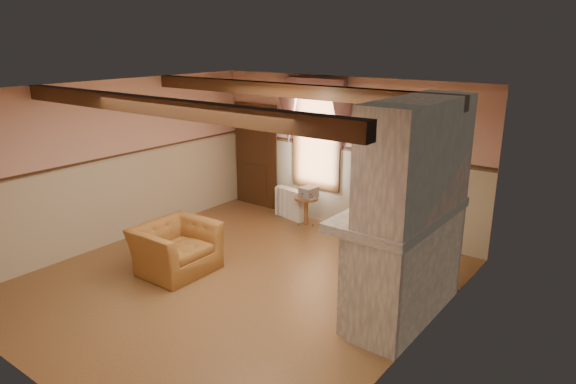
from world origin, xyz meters
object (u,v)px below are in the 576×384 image
Objects in this scene: bowl at (406,202)px; radiator at (290,203)px; oil_lamp at (418,189)px; armchair at (176,248)px; side_table at (306,211)px; mantel_clock at (418,191)px.

radiator is at bearing 149.58° from bowl.
bowl is at bearing -90.00° from oil_lamp.
radiator is 2.50× the size of oil_lamp.
armchair reaches higher than side_table.
oil_lamp is at bearing 90.00° from bowl.
oil_lamp reaches higher than mantel_clock.
armchair is at bearing -161.54° from bowl.
mantel_clock is (3.26, -1.55, 1.22)m from radiator.
radiator is (-0.04, 2.99, -0.07)m from armchair.
bowl is (3.26, -1.92, 1.16)m from radiator.
armchair is 2.08× the size of side_table.
armchair reaches higher than radiator.
radiator is at bearing 165.32° from side_table.
armchair is at bearing -78.28° from radiator.
bowl is 1.20× the size of oil_lamp.
bowl reaches higher than armchair.
mantel_clock reaches higher than bowl.
armchair is at bearing -155.95° from mantel_clock.
bowl reaches higher than radiator.
mantel_clock is 0.86× the size of oil_lamp.
bowl is at bearing -19.52° from radiator.
side_table is at bearing 147.31° from bowl.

